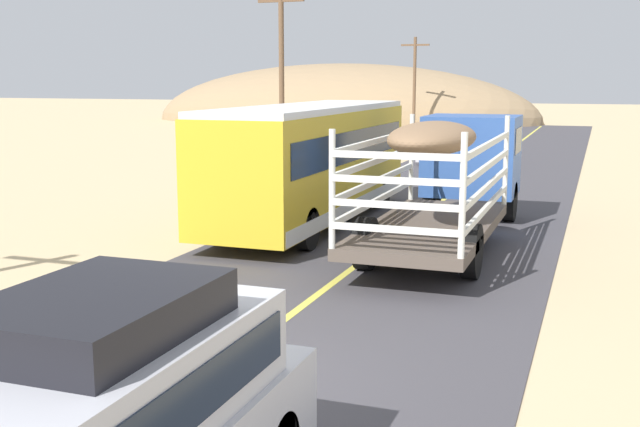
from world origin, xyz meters
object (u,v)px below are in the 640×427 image
(power_pole_far, at_px, (414,80))
(bus, at_px, (311,160))
(livestock_truck, at_px, (458,164))
(car_far, at_px, (445,148))
(power_pole_mid, at_px, (282,71))

(power_pole_far, bearing_deg, bus, -80.84)
(livestock_truck, xyz_separation_m, car_far, (-3.59, 17.09, -1.10))
(bus, xyz_separation_m, power_pole_far, (-6.46, 40.07, 2.06))
(livestock_truck, xyz_separation_m, bus, (-3.99, 0.04, -0.04))
(livestock_truck, relative_size, power_pole_mid, 1.22)
(power_pole_mid, relative_size, power_pole_far, 1.13)
(car_far, distance_m, power_pole_far, 24.22)
(livestock_truck, distance_m, bus, 3.99)
(bus, bearing_deg, car_far, 88.66)
(car_far, bearing_deg, bus, -91.34)
(bus, distance_m, power_pole_far, 40.64)
(power_pole_mid, distance_m, power_pole_far, 26.65)
(livestock_truck, relative_size, bus, 0.97)
(bus, xyz_separation_m, car_far, (0.40, 17.05, -1.05))
(bus, bearing_deg, livestock_truck, -0.50)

